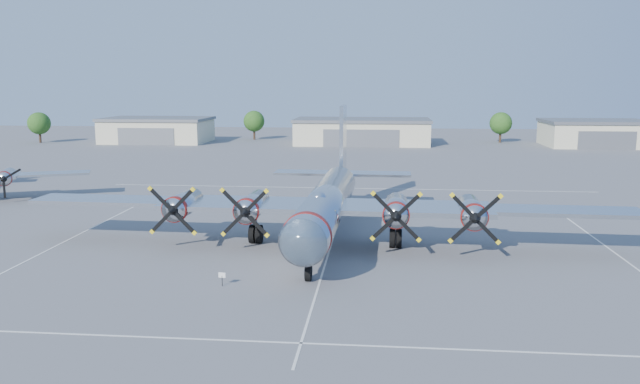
# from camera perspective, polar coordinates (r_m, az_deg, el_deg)

# --- Properties ---
(ground) EXTENTS (260.00, 260.00, 0.00)m
(ground) POSITION_cam_1_polar(r_m,az_deg,el_deg) (53.11, 1.24, -4.14)
(ground) COLOR #5E5E61
(ground) RESTS_ON ground
(parking_lines) EXTENTS (60.00, 50.08, 0.01)m
(parking_lines) POSITION_cam_1_polar(r_m,az_deg,el_deg) (51.42, 1.09, -4.61)
(parking_lines) COLOR silver
(parking_lines) RESTS_ON ground
(hangar_west) EXTENTS (22.60, 14.60, 5.40)m
(hangar_west) POSITION_cam_1_polar(r_m,az_deg,el_deg) (142.34, -14.64, 5.53)
(hangar_west) COLOR beige
(hangar_west) RESTS_ON ground
(hangar_center) EXTENTS (28.60, 14.60, 5.40)m
(hangar_center) POSITION_cam_1_polar(r_m,az_deg,el_deg) (133.78, 3.87, 5.56)
(hangar_center) COLOR beige
(hangar_center) RESTS_ON ground
(hangar_east) EXTENTS (20.60, 14.60, 5.40)m
(hangar_east) POSITION_cam_1_polar(r_m,az_deg,el_deg) (140.84, 23.86, 4.96)
(hangar_east) COLOR beige
(hangar_east) RESTS_ON ground
(tree_far_west) EXTENTS (4.80, 4.80, 6.64)m
(tree_far_west) POSITION_cam_1_polar(r_m,az_deg,el_deg) (149.18, -24.30, 5.74)
(tree_far_west) COLOR #382619
(tree_far_west) RESTS_ON ground
(tree_west) EXTENTS (4.80, 4.80, 6.64)m
(tree_west) POSITION_cam_1_polar(r_m,az_deg,el_deg) (144.53, -6.05, 6.45)
(tree_west) COLOR #382619
(tree_west) RESTS_ON ground
(tree_east) EXTENTS (4.80, 4.80, 6.64)m
(tree_east) POSITION_cam_1_polar(r_m,az_deg,el_deg) (142.08, 16.20, 6.06)
(tree_east) COLOR #382619
(tree_east) RESTS_ON ground
(main_bomber_b29) EXTENTS (49.12, 34.36, 10.65)m
(main_bomber_b29) POSITION_cam_1_polar(r_m,az_deg,el_deg) (52.48, 0.71, -4.32)
(main_bomber_b29) COLOR silver
(main_bomber_b29) RESTS_ON ground
(info_placard) EXTENTS (0.47, 0.09, 0.91)m
(info_placard) POSITION_cam_1_polar(r_m,az_deg,el_deg) (40.98, -8.95, -7.64)
(info_placard) COLOR black
(info_placard) RESTS_ON ground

